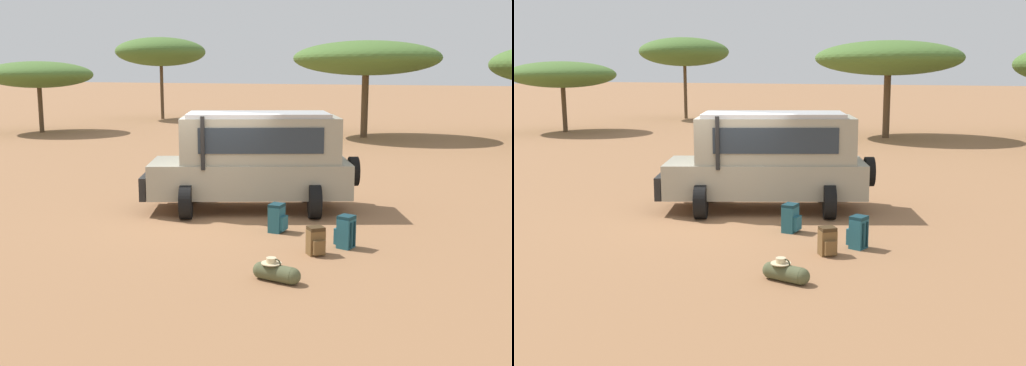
% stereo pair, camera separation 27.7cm
% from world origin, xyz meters
% --- Properties ---
extents(ground_plane, '(320.00, 320.00, 0.00)m').
position_xyz_m(ground_plane, '(0.00, 0.00, 0.00)').
color(ground_plane, '#936642').
extents(safari_vehicle, '(5.32, 4.02, 2.44)m').
position_xyz_m(safari_vehicle, '(0.42, 1.41, 1.29)').
color(safari_vehicle, gray).
rests_on(safari_vehicle, ground_plane).
extents(backpack_beside_front_wheel, '(0.40, 0.40, 0.62)m').
position_xyz_m(backpack_beside_front_wheel, '(1.88, -0.28, 0.30)').
color(backpack_beside_front_wheel, '#235B6B').
rests_on(backpack_beside_front_wheel, ground_plane).
extents(backpack_cluster_center, '(0.42, 0.42, 0.54)m').
position_xyz_m(backpack_cluster_center, '(3.25, -1.44, 0.26)').
color(backpack_cluster_center, brown).
rests_on(backpack_cluster_center, ground_plane).
extents(backpack_near_rear_wheel, '(0.41, 0.36, 0.65)m').
position_xyz_m(backpack_near_rear_wheel, '(3.59, -0.73, 0.32)').
color(backpack_near_rear_wheel, '#235B6B').
rests_on(backpack_near_rear_wheel, ground_plane).
extents(duffel_bag_low_black_case, '(0.88, 0.34, 0.39)m').
position_xyz_m(duffel_bag_low_black_case, '(3.24, -3.11, 0.15)').
color(duffel_bag_low_black_case, '#4C5133').
rests_on(duffel_bag_low_black_case, ground_plane).
extents(acacia_tree_far_left, '(6.46, 6.88, 5.98)m').
position_xyz_m(acacia_tree_far_left, '(-19.93, 25.00, 4.92)').
color(acacia_tree_far_left, brown).
rests_on(acacia_tree_far_left, ground_plane).
extents(acacia_tree_left_mid, '(6.17, 6.00, 4.06)m').
position_xyz_m(acacia_tree_left_mid, '(-19.85, 13.26, 3.30)').
color(acacia_tree_left_mid, brown).
rests_on(acacia_tree_left_mid, ground_plane).
extents(acacia_tree_centre_back, '(7.73, 7.15, 5.05)m').
position_xyz_m(acacia_tree_centre_back, '(-2.46, 19.29, 4.15)').
color(acacia_tree_centre_back, brown).
rests_on(acacia_tree_centre_back, ground_plane).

